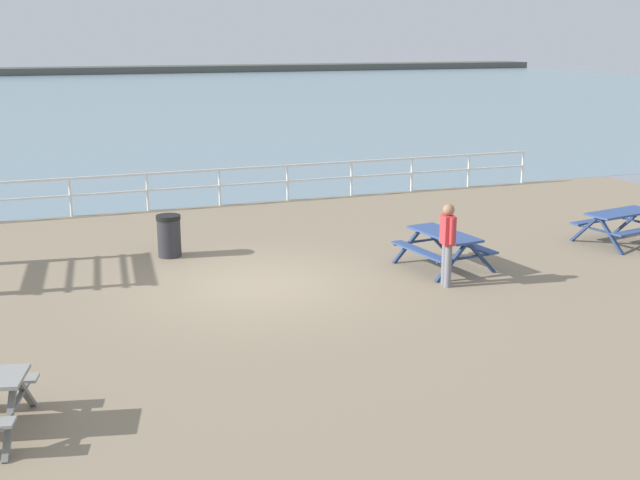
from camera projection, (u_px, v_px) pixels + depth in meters
name	position (u px, v px, depth m)	size (l,w,h in m)	color
ground_plane	(260.00, 289.00, 15.72)	(30.00, 24.00, 0.20)	gray
sea_band	(77.00, 98.00, 63.50)	(142.00, 90.00, 0.01)	gray
distant_shoreline	(54.00, 74.00, 102.47)	(142.00, 6.00, 1.80)	#4C4C47
seaward_railing	(184.00, 182.00, 22.53)	(23.07, 0.07, 1.08)	white
picnic_table_near_right	(444.00, 241.00, 16.69)	(1.74, 1.98, 0.80)	#334C84
picnic_table_mid_centre	(621.00, 219.00, 18.69)	(2.03, 1.80, 0.80)	#334C84
visitor	(448.00, 239.00, 15.40)	(0.28, 0.52, 1.66)	slate
litter_bin	(169.00, 236.00, 17.59)	(0.55, 0.55, 0.95)	#2D2D33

